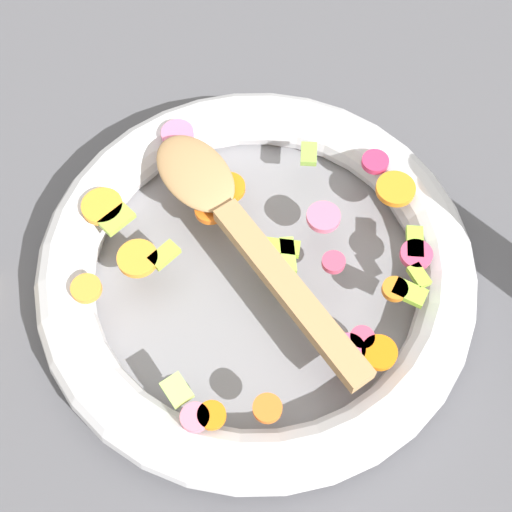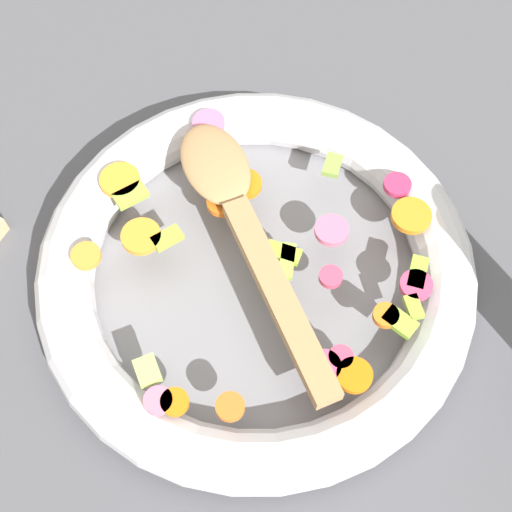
# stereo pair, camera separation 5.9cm
# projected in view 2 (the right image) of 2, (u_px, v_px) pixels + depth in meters

# --- Properties ---
(ground_plane) EXTENTS (4.00, 4.00, 0.00)m
(ground_plane) POSITION_uv_depth(u_px,v_px,m) (256.00, 282.00, 0.64)
(ground_plane) COLOR #4C4C51
(skillet) EXTENTS (0.38, 0.38, 0.05)m
(skillet) POSITION_uv_depth(u_px,v_px,m) (256.00, 271.00, 0.62)
(skillet) COLOR slate
(skillet) RESTS_ON ground_plane
(chopped_vegetables) EXTENTS (0.29, 0.31, 0.01)m
(chopped_vegetables) POSITION_uv_depth(u_px,v_px,m) (265.00, 254.00, 0.59)
(chopped_vegetables) COLOR orange
(chopped_vegetables) RESTS_ON skillet
(wooden_spoon) EXTENTS (0.20, 0.24, 0.01)m
(wooden_spoon) POSITION_uv_depth(u_px,v_px,m) (242.00, 220.00, 0.59)
(wooden_spoon) COLOR #A87F51
(wooden_spoon) RESTS_ON chopped_vegetables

